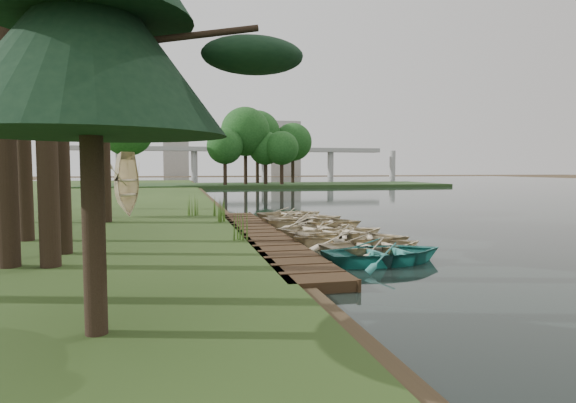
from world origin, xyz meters
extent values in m
plane|color=#3D2F1D|center=(0.00, 0.00, 0.00)|extent=(300.00, 300.00, 0.00)
cube|color=black|center=(30.00, 20.00, 0.03)|extent=(130.00, 200.00, 0.05)
cube|color=#342314|center=(-1.60, 0.00, 0.15)|extent=(1.60, 16.00, 0.30)
cube|color=#253F1B|center=(8.00, 50.00, 0.23)|extent=(50.00, 14.00, 0.45)
cylinder|color=black|center=(-15.33, 50.00, 2.85)|extent=(0.50, 0.50, 4.80)
sphere|color=#1C4C1A|center=(-15.33, 50.00, 6.45)|extent=(5.60, 5.60, 5.60)
cylinder|color=black|center=(-8.67, 50.00, 2.85)|extent=(0.50, 0.50, 4.80)
sphere|color=#1C4C1A|center=(-8.67, 50.00, 6.45)|extent=(5.60, 5.60, 5.60)
cylinder|color=black|center=(-2.00, 50.00, 2.85)|extent=(0.50, 0.50, 4.80)
sphere|color=#1C4C1A|center=(-2.00, 50.00, 6.45)|extent=(5.60, 5.60, 5.60)
cylinder|color=black|center=(4.67, 50.00, 2.85)|extent=(0.50, 0.50, 4.80)
sphere|color=#1C4C1A|center=(4.67, 50.00, 6.45)|extent=(5.60, 5.60, 5.60)
cylinder|color=black|center=(11.33, 50.00, 2.85)|extent=(0.50, 0.50, 4.80)
sphere|color=#1C4C1A|center=(11.33, 50.00, 6.45)|extent=(5.60, 5.60, 5.60)
cylinder|color=black|center=(18.00, 50.00, 2.85)|extent=(0.50, 0.50, 4.80)
sphere|color=#1C4C1A|center=(18.00, 50.00, 6.45)|extent=(5.60, 5.60, 5.60)
cylinder|color=black|center=(24.67, 50.00, 2.85)|extent=(0.50, 0.50, 4.80)
sphere|color=#1C4C1A|center=(24.67, 50.00, 6.45)|extent=(5.60, 5.60, 5.60)
cube|color=#A5A5A0|center=(10.00, 120.00, 8.00)|extent=(90.00, 4.00, 1.20)
cylinder|color=#A5A5A0|center=(-20.00, 120.00, 4.00)|extent=(1.80, 1.80, 8.00)
cylinder|color=#A5A5A0|center=(0.00, 120.00, 4.00)|extent=(1.80, 1.80, 8.00)
cylinder|color=#A5A5A0|center=(20.00, 120.00, 4.00)|extent=(1.80, 1.80, 8.00)
cylinder|color=#A5A5A0|center=(40.00, 120.00, 4.00)|extent=(1.80, 1.80, 8.00)
cylinder|color=#A5A5A0|center=(60.00, 120.00, 4.00)|extent=(1.80, 1.80, 8.00)
cube|color=#A5A5A0|center=(30.00, 140.00, 9.00)|extent=(10.00, 8.00, 18.00)
cube|color=#A5A5A0|center=(-5.00, 145.00, 6.00)|extent=(8.00, 8.00, 12.00)
imported|color=teal|center=(1.00, -5.25, 0.42)|extent=(3.75, 2.84, 0.73)
imported|color=beige|center=(1.23, -3.96, 0.39)|extent=(3.64, 2.85, 0.69)
imported|color=beige|center=(1.01, -2.56, 0.44)|extent=(4.51, 3.87, 0.79)
imported|color=beige|center=(1.07, -1.22, 0.43)|extent=(4.27, 3.51, 0.77)
imported|color=beige|center=(0.72, 0.60, 0.38)|extent=(3.81, 3.28, 0.67)
imported|color=beige|center=(1.12, 2.16, 0.46)|extent=(4.71, 4.13, 0.81)
imported|color=beige|center=(1.03, 3.60, 0.44)|extent=(4.00, 3.05, 0.77)
imported|color=beige|center=(1.13, 5.21, 0.37)|extent=(3.08, 2.21, 0.63)
imported|color=beige|center=(1.05, 6.50, 0.40)|extent=(3.69, 2.86, 0.70)
imported|color=beige|center=(-7.00, 7.11, 0.63)|extent=(3.90, 3.73, 0.66)
cylinder|color=black|center=(-7.63, -4.96, 6.30)|extent=(0.48, 0.48, 12.00)
cylinder|color=black|center=(-7.70, -3.12, 4.65)|extent=(0.41, 0.41, 8.70)
cylinder|color=black|center=(-9.47, -0.23, 5.85)|extent=(0.46, 0.46, 11.11)
cylinder|color=black|center=(-7.68, 5.00, 5.10)|extent=(0.43, 0.43, 9.60)
ellipsoid|color=#1C4C1A|center=(-7.68, 5.00, 9.90)|extent=(4.28, 4.28, 3.64)
cylinder|color=black|center=(-9.83, 12.58, 5.80)|extent=(0.46, 0.46, 10.99)
ellipsoid|color=#1C4C1A|center=(-9.83, 12.58, 11.29)|extent=(3.94, 3.94, 3.35)
cylinder|color=black|center=(-5.76, -10.25, 1.96)|extent=(0.32, 0.32, 3.32)
cone|color=black|center=(-5.76, -10.25, 4.45)|extent=(3.80, 3.80, 2.60)
cone|color=#3F661E|center=(-2.60, -1.60, 0.86)|extent=(0.60, 0.60, 1.11)
cone|color=#3F661E|center=(-2.82, 3.80, 0.84)|extent=(0.60, 0.60, 1.07)
cone|color=#3F661E|center=(-3.87, 7.03, 0.79)|extent=(0.60, 0.60, 0.98)
cone|color=#3F661E|center=(-2.60, 6.68, 0.77)|extent=(0.60, 0.60, 0.94)
camera|label=1|loc=(-4.59, -17.50, 2.70)|focal=30.00mm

